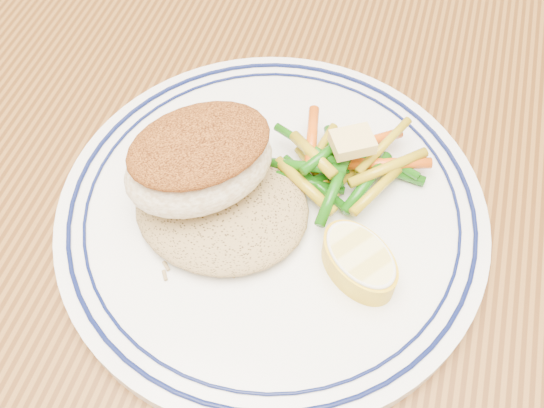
{
  "coord_description": "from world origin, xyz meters",
  "views": [
    {
      "loc": [
        0.1,
        -0.2,
        1.11
      ],
      "look_at": [
        0.04,
        0.01,
        0.77
      ],
      "focal_mm": 40.0,
      "sensor_mm": 36.0,
      "label": 1
    }
  ],
  "objects_px": {
    "vegetable_pile": "(343,166)",
    "lemon_wedge": "(359,261)",
    "dining_table": "(218,284)",
    "rice_pilaf": "(222,205)",
    "fish_fillet": "(199,160)",
    "plate": "(272,212)"
  },
  "relations": [
    {
      "from": "fish_fillet",
      "to": "lemon_wedge",
      "type": "distance_m",
      "value": 0.12
    },
    {
      "from": "rice_pilaf",
      "to": "fish_fillet",
      "type": "distance_m",
      "value": 0.03
    },
    {
      "from": "lemon_wedge",
      "to": "dining_table",
      "type": "bearing_deg",
      "value": 172.01
    },
    {
      "from": "vegetable_pile",
      "to": "lemon_wedge",
      "type": "height_order",
      "value": "vegetable_pile"
    },
    {
      "from": "plate",
      "to": "vegetable_pile",
      "type": "distance_m",
      "value": 0.06
    },
    {
      "from": "dining_table",
      "to": "lemon_wedge",
      "type": "height_order",
      "value": "lemon_wedge"
    },
    {
      "from": "rice_pilaf",
      "to": "lemon_wedge",
      "type": "xyz_separation_m",
      "value": [
        0.1,
        -0.02,
        0.0
      ]
    },
    {
      "from": "dining_table",
      "to": "vegetable_pile",
      "type": "xyz_separation_m",
      "value": [
        0.08,
        0.05,
        0.13
      ]
    },
    {
      "from": "dining_table",
      "to": "fish_fillet",
      "type": "distance_m",
      "value": 0.15
    },
    {
      "from": "dining_table",
      "to": "rice_pilaf",
      "type": "height_order",
      "value": "rice_pilaf"
    },
    {
      "from": "fish_fillet",
      "to": "lemon_wedge",
      "type": "height_order",
      "value": "fish_fillet"
    },
    {
      "from": "plate",
      "to": "fish_fillet",
      "type": "distance_m",
      "value": 0.07
    },
    {
      "from": "dining_table",
      "to": "lemon_wedge",
      "type": "relative_size",
      "value": 20.37
    },
    {
      "from": "dining_table",
      "to": "rice_pilaf",
      "type": "xyz_separation_m",
      "value": [
        0.01,
        0.0,
        0.12
      ]
    },
    {
      "from": "plate",
      "to": "lemon_wedge",
      "type": "distance_m",
      "value": 0.07
    },
    {
      "from": "dining_table",
      "to": "plate",
      "type": "height_order",
      "value": "plate"
    },
    {
      "from": "fish_fillet",
      "to": "lemon_wedge",
      "type": "xyz_separation_m",
      "value": [
        0.11,
        -0.03,
        -0.03
      ]
    },
    {
      "from": "plate",
      "to": "fish_fillet",
      "type": "height_order",
      "value": "fish_fillet"
    },
    {
      "from": "vegetable_pile",
      "to": "lemon_wedge",
      "type": "bearing_deg",
      "value": -69.18
    },
    {
      "from": "lemon_wedge",
      "to": "plate",
      "type": "bearing_deg",
      "value": 155.29
    },
    {
      "from": "vegetable_pile",
      "to": "plate",
      "type": "bearing_deg",
      "value": -136.11
    },
    {
      "from": "rice_pilaf",
      "to": "fish_fillet",
      "type": "xyz_separation_m",
      "value": [
        -0.02,
        0.01,
        0.03
      ]
    }
  ]
}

